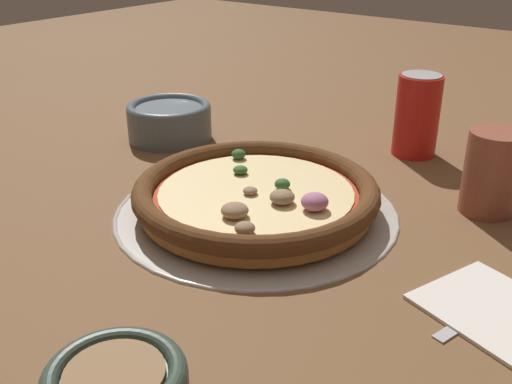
{
  "coord_description": "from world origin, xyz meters",
  "views": [
    {
      "loc": [
        0.52,
        0.4,
        0.34
      ],
      "look_at": [
        0.0,
        0.0,
        0.03
      ],
      "focal_mm": 42.0,
      "sensor_mm": 36.0,
      "label": 1
    }
  ],
  "objects_px": {
    "pizza": "(256,194)",
    "napkin": "(496,309)",
    "beverage_can": "(417,115)",
    "drinking_cup": "(491,173)",
    "bowl_near": "(169,120)",
    "fork": "(508,295)",
    "pizza_tray": "(256,210)"
  },
  "relations": [
    {
      "from": "pizza",
      "to": "beverage_can",
      "type": "bearing_deg",
      "value": 167.41
    },
    {
      "from": "fork",
      "to": "beverage_can",
      "type": "relative_size",
      "value": 1.54
    },
    {
      "from": "drinking_cup",
      "to": "fork",
      "type": "bearing_deg",
      "value": 24.68
    },
    {
      "from": "napkin",
      "to": "beverage_can",
      "type": "height_order",
      "value": "beverage_can"
    },
    {
      "from": "pizza",
      "to": "napkin",
      "type": "bearing_deg",
      "value": 85.09
    },
    {
      "from": "pizza",
      "to": "napkin",
      "type": "xyz_separation_m",
      "value": [
        0.03,
        0.3,
        -0.02
      ]
    },
    {
      "from": "bowl_near",
      "to": "drinking_cup",
      "type": "bearing_deg",
      "value": 95.6
    },
    {
      "from": "pizza",
      "to": "drinking_cup",
      "type": "relative_size",
      "value": 2.9
    },
    {
      "from": "drinking_cup",
      "to": "bowl_near",
      "type": "bearing_deg",
      "value": -84.4
    },
    {
      "from": "beverage_can",
      "to": "bowl_near",
      "type": "bearing_deg",
      "value": -62.69
    },
    {
      "from": "pizza",
      "to": "fork",
      "type": "relative_size",
      "value": 1.57
    },
    {
      "from": "napkin",
      "to": "beverage_can",
      "type": "xyz_separation_m",
      "value": [
        -0.33,
        -0.23,
        0.06
      ]
    },
    {
      "from": "fork",
      "to": "beverage_can",
      "type": "height_order",
      "value": "beverage_can"
    },
    {
      "from": "fork",
      "to": "drinking_cup",
      "type": "bearing_deg",
      "value": 39.65
    },
    {
      "from": "bowl_near",
      "to": "beverage_can",
      "type": "xyz_separation_m",
      "value": [
        -0.18,
        0.35,
        0.03
      ]
    },
    {
      "from": "napkin",
      "to": "fork",
      "type": "bearing_deg",
      "value": 178.86
    },
    {
      "from": "pizza_tray",
      "to": "pizza",
      "type": "distance_m",
      "value": 0.02
    },
    {
      "from": "pizza_tray",
      "to": "drinking_cup",
      "type": "height_order",
      "value": "drinking_cup"
    },
    {
      "from": "pizza_tray",
      "to": "napkin",
      "type": "distance_m",
      "value": 0.3
    },
    {
      "from": "napkin",
      "to": "pizza",
      "type": "bearing_deg",
      "value": -94.91
    },
    {
      "from": "drinking_cup",
      "to": "napkin",
      "type": "xyz_separation_m",
      "value": [
        0.2,
        0.08,
        -0.05
      ]
    },
    {
      "from": "napkin",
      "to": "beverage_can",
      "type": "distance_m",
      "value": 0.41
    },
    {
      "from": "pizza_tray",
      "to": "napkin",
      "type": "xyz_separation_m",
      "value": [
        0.03,
        0.3,
        0.0
      ]
    },
    {
      "from": "bowl_near",
      "to": "fork",
      "type": "height_order",
      "value": "bowl_near"
    },
    {
      "from": "beverage_can",
      "to": "pizza_tray",
      "type": "bearing_deg",
      "value": -12.71
    },
    {
      "from": "pizza",
      "to": "fork",
      "type": "distance_m",
      "value": 0.3
    },
    {
      "from": "drinking_cup",
      "to": "beverage_can",
      "type": "relative_size",
      "value": 0.84
    },
    {
      "from": "bowl_near",
      "to": "drinking_cup",
      "type": "height_order",
      "value": "drinking_cup"
    },
    {
      "from": "beverage_can",
      "to": "drinking_cup",
      "type": "bearing_deg",
      "value": 49.88
    },
    {
      "from": "pizza",
      "to": "beverage_can",
      "type": "height_order",
      "value": "beverage_can"
    },
    {
      "from": "fork",
      "to": "beverage_can",
      "type": "distance_m",
      "value": 0.39
    },
    {
      "from": "pizza_tray",
      "to": "fork",
      "type": "xyz_separation_m",
      "value": [
        -0.01,
        0.3,
        -0.0
      ]
    }
  ]
}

